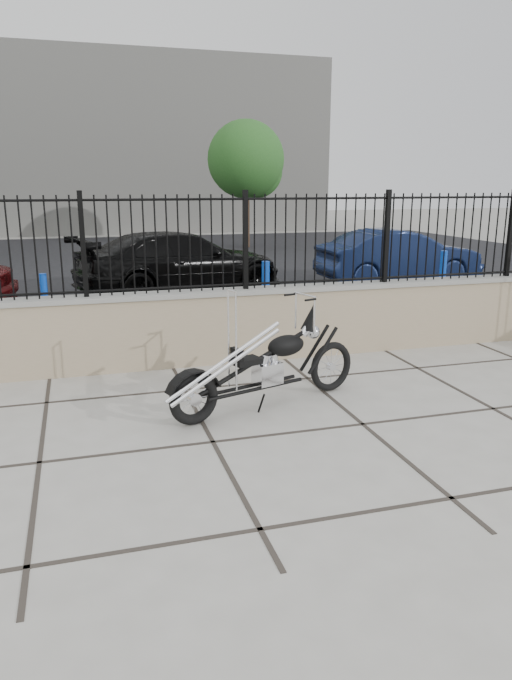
{
  "coord_description": "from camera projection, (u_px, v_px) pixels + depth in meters",
  "views": [
    {
      "loc": [
        -1.06,
        -5.02,
        2.29
      ],
      "look_at": [
        0.71,
        1.02,
        0.66
      ],
      "focal_mm": 32.0,
      "sensor_mm": 36.0,
      "label": 1
    }
  ],
  "objects": [
    {
      "name": "car_black",
      "position": [
        181.0,
        262.0,
        12.93
      ],
      "size": [
        4.82,
        2.95,
        1.3
      ],
      "primitive_type": "imported",
      "rotation": [
        0.0,
        0.0,
        1.84
      ],
      "color": "black",
      "rests_on": "parking_lot"
    },
    {
      "name": "ground_plane",
      "position": [
        213.0,
        442.0,
        5.52
      ],
      "size": [
        90.0,
        90.0,
        0.0
      ],
      "primitive_type": "plane",
      "color": "#99968E",
      "rests_on": "ground"
    },
    {
      "name": "tree_right",
      "position": [
        246.0,
        156.0,
        21.53
      ],
      "size": [
        2.74,
        2.74,
        4.62
      ],
      "rotation": [
        0.0,
        0.0,
        0.01
      ],
      "color": "#382619",
      "rests_on": "ground_plane"
    },
    {
      "name": "retaining_wall",
      "position": [
        170.0,
        330.0,
        7.72
      ],
      "size": [
        14.0,
        0.36,
        0.96
      ],
      "primitive_type": "cube",
      "color": "gray",
      "rests_on": "ground_plane"
    },
    {
      "name": "iron_fence",
      "position": [
        167.0,
        244.0,
        7.45
      ],
      "size": [
        14.0,
        0.08,
        1.2
      ],
      "primitive_type": "cube",
      "color": "black",
      "rests_on": "retaining_wall"
    },
    {
      "name": "car_blue",
      "position": [
        399.0,
        256.0,
        14.2
      ],
      "size": [
        3.81,
        1.37,
        1.25
      ],
      "primitive_type": "imported",
      "rotation": [
        0.0,
        0.0,
        1.58
      ],
      "color": "#101B3B",
      "rests_on": "parking_lot"
    },
    {
      "name": "bollard_a",
      "position": [
        45.0,
        303.0,
        9.56
      ],
      "size": [
        0.15,
        0.15,
        0.92
      ],
      "primitive_type": "cylinder",
      "rotation": [
        0.0,
        0.0,
        -0.42
      ],
      "color": "#0B22AC",
      "rests_on": "ground_plane"
    },
    {
      "name": "parking_lot",
      "position": [
        118.0,
        267.0,
        17.14
      ],
      "size": [
        30.0,
        30.0,
        0.0
      ],
      "primitive_type": "plane",
      "color": "black",
      "rests_on": "ground"
    },
    {
      "name": "bollard_c",
      "position": [
        442.0,
        278.0,
        11.57
      ],
      "size": [
        0.15,
        0.15,
        1.05
      ],
      "primitive_type": "cylinder",
      "rotation": [
        0.0,
        0.0,
        -0.24
      ],
      "color": "blue",
      "rests_on": "ground_plane"
    },
    {
      "name": "chopper_motorcycle",
      "position": [
        264.0,
        347.0,
        6.22
      ],
      "size": [
        2.2,
        1.04,
        1.32
      ],
      "primitive_type": null,
      "rotation": [
        0.0,
        0.0,
        0.31
      ],
      "color": "black",
      "rests_on": "ground_plane"
    },
    {
      "name": "bollard_b",
      "position": [
        266.0,
        294.0,
        9.87
      ],
      "size": [
        0.14,
        0.14,
        1.07
      ],
      "primitive_type": "cylinder",
      "rotation": [
        0.0,
        0.0,
        0.09
      ],
      "color": "blue",
      "rests_on": "ground_plane"
    },
    {
      "name": "background_building",
      "position": [
        94.0,
        146.0,
        29.14
      ],
      "size": [
        22.0,
        6.0,
        8.0
      ],
      "primitive_type": "cube",
      "color": "beige",
      "rests_on": "ground_plane"
    }
  ]
}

